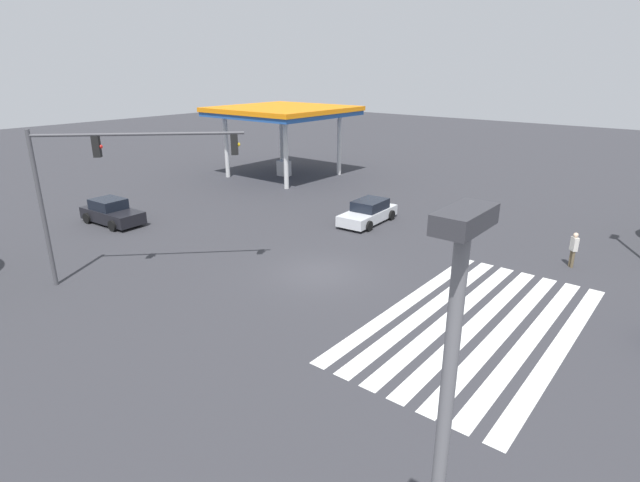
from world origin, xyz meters
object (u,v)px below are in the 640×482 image
(street_light_pole_a, at_px, (439,471))
(car_0, at_px, (368,212))
(traffic_signal_mast, at_px, (103,173))
(pedestrian, at_px, (574,248))
(car_1, at_px, (112,213))

(street_light_pole_a, bearing_deg, car_0, 35.17)
(traffic_signal_mast, bearing_deg, car_0, 30.67)
(street_light_pole_a, bearing_deg, traffic_signal_mast, 72.01)
(pedestrian, relative_size, street_light_pole_a, 0.22)
(traffic_signal_mast, bearing_deg, pedestrian, -1.37)
(traffic_signal_mast, height_order, street_light_pole_a, street_light_pole_a)
(traffic_signal_mast, xyz_separation_m, car_1, (4.46, 8.27, -4.19))
(traffic_signal_mast, relative_size, pedestrian, 3.91)
(traffic_signal_mast, relative_size, car_0, 1.48)
(traffic_signal_mast, xyz_separation_m, street_light_pole_a, (-5.78, -17.78, -0.21))
(traffic_signal_mast, height_order, car_0, traffic_signal_mast)
(car_1, bearing_deg, traffic_signal_mast, -31.82)
(car_1, distance_m, pedestrian, 25.34)
(car_0, bearing_deg, pedestrian, 87.23)
(car_0, bearing_deg, traffic_signal_mast, -17.48)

